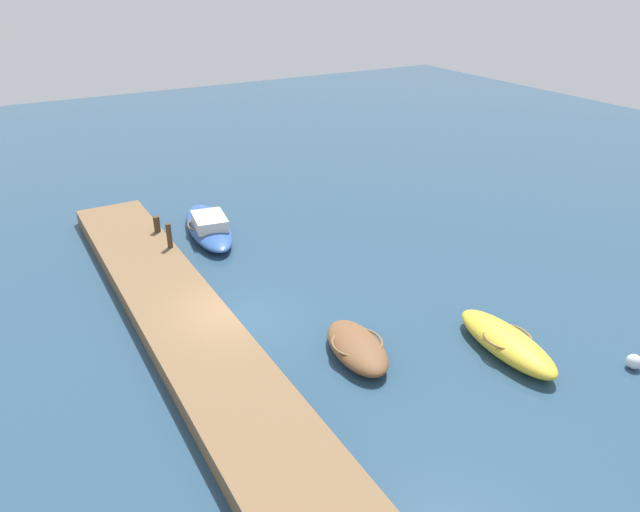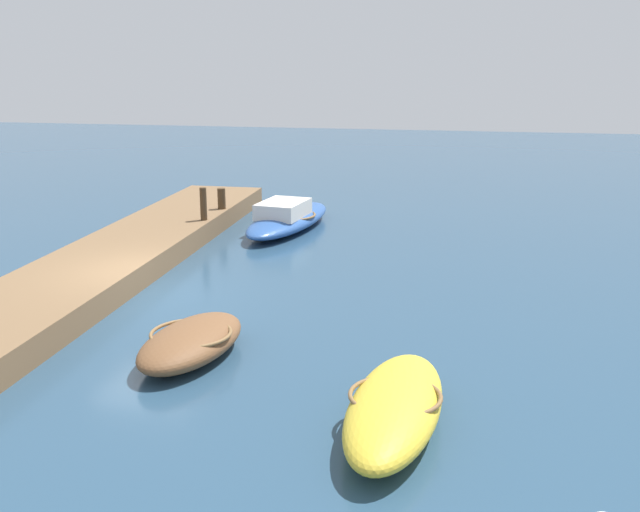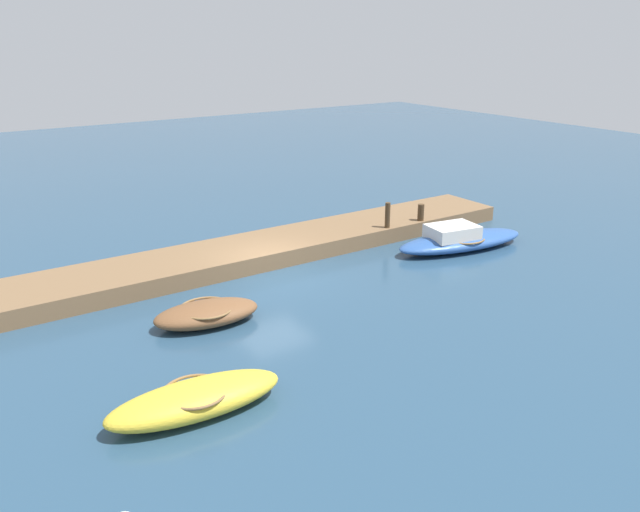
# 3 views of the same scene
# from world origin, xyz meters

# --- Properties ---
(ground_plane) EXTENTS (84.00, 84.00, 0.00)m
(ground_plane) POSITION_xyz_m (0.00, 0.00, 0.00)
(ground_plane) COLOR navy
(dock_platform) EXTENTS (23.60, 2.90, 0.63)m
(dock_platform) POSITION_xyz_m (0.00, -1.70, 0.31)
(dock_platform) COLOR brown
(dock_platform) RESTS_ON ground_plane
(rowboat_brown) EXTENTS (3.32, 2.00, 0.67)m
(rowboat_brown) POSITION_xyz_m (3.64, 2.50, 0.34)
(rowboat_brown) COLOR brown
(rowboat_brown) RESTS_ON ground_plane
(motorboat_blue) EXTENTS (5.86, 2.64, 1.04)m
(motorboat_blue) POSITION_xyz_m (-7.55, 1.80, 0.40)
(motorboat_blue) COLOR #2D569E
(motorboat_blue) RESTS_ON ground_plane
(rowboat_yellow) EXTENTS (4.18, 1.71, 0.75)m
(rowboat_yellow) POSITION_xyz_m (5.81, 6.69, 0.38)
(rowboat_yellow) COLOR gold
(rowboat_yellow) RESTS_ON ground_plane
(mooring_post_west) EXTENTS (0.27, 0.27, 0.71)m
(mooring_post_west) POSITION_xyz_m (-7.55, -0.50, 0.98)
(mooring_post_west) COLOR #47331E
(mooring_post_west) RESTS_ON dock_platform
(mooring_post_mid_west) EXTENTS (0.21, 0.21, 1.04)m
(mooring_post_mid_west) POSITION_xyz_m (-5.72, -0.50, 1.15)
(mooring_post_mid_west) COLOR #47331E
(mooring_post_mid_west) RESTS_ON dock_platform
(marker_buoy) EXTENTS (0.46, 0.46, 0.46)m
(marker_buoy) POSITION_xyz_m (8.34, 9.45, 0.23)
(marker_buoy) COLOR silver
(marker_buoy) RESTS_ON ground_plane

